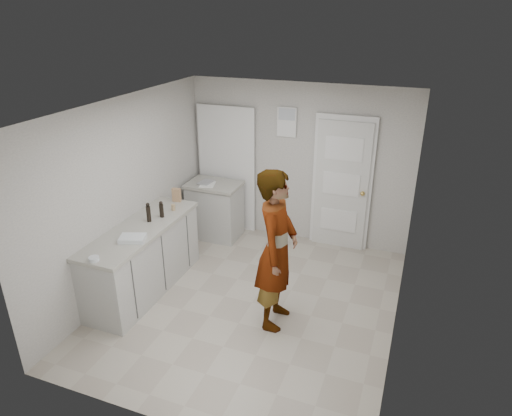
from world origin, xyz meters
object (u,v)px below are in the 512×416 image
at_px(person, 277,250).
at_px(oil_cruet_b, 148,213).
at_px(cake_mix_box, 177,195).
at_px(oil_cruet_a, 161,209).
at_px(baking_dish, 133,239).
at_px(spice_jar, 173,207).
at_px(egg_bowl, 94,259).

xyz_separation_m(person, oil_cruet_b, (-1.82, 0.21, 0.09)).
relative_size(cake_mix_box, oil_cruet_a, 0.87).
height_order(cake_mix_box, baking_dish, cake_mix_box).
relative_size(cake_mix_box, oil_cruet_b, 0.75).
distance_m(cake_mix_box, baking_dish, 1.25).
relative_size(person, spice_jar, 22.98).
xyz_separation_m(cake_mix_box, spice_jar, (0.11, -0.29, -0.06)).
bearing_deg(baking_dish, cake_mix_box, 95.05).
bearing_deg(oil_cruet_b, cake_mix_box, 89.99).
bearing_deg(oil_cruet_a, cake_mix_box, 98.77).
bearing_deg(oil_cruet_b, egg_bowl, -90.47).
bearing_deg(spice_jar, oil_cruet_a, -96.80).
distance_m(oil_cruet_a, baking_dish, 0.71).
xyz_separation_m(spice_jar, egg_bowl, (-0.12, -1.51, -0.02)).
xyz_separation_m(spice_jar, oil_cruet_b, (-0.11, -0.42, 0.08)).
bearing_deg(egg_bowl, oil_cruet_b, 89.53).
relative_size(spice_jar, baking_dish, 0.24).
bearing_deg(egg_bowl, person, 25.55).
bearing_deg(spice_jar, person, -20.31).
bearing_deg(cake_mix_box, egg_bowl, -95.65).
xyz_separation_m(cake_mix_box, oil_cruet_b, (-0.00, -0.72, 0.03)).
relative_size(cake_mix_box, spice_jar, 2.35).
bearing_deg(egg_bowl, cake_mix_box, 89.71).
height_order(cake_mix_box, egg_bowl, cake_mix_box).
xyz_separation_m(oil_cruet_b, egg_bowl, (-0.01, -1.08, -0.10)).
distance_m(cake_mix_box, oil_cruet_a, 0.54).
relative_size(spice_jar, egg_bowl, 0.73).
height_order(cake_mix_box, oil_cruet_b, oil_cruet_b).
bearing_deg(oil_cruet_b, baking_dish, -78.22).
height_order(person, baking_dish, person).
bearing_deg(oil_cruet_a, spice_jar, 83.20).
relative_size(spice_jar, oil_cruet_a, 0.37).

